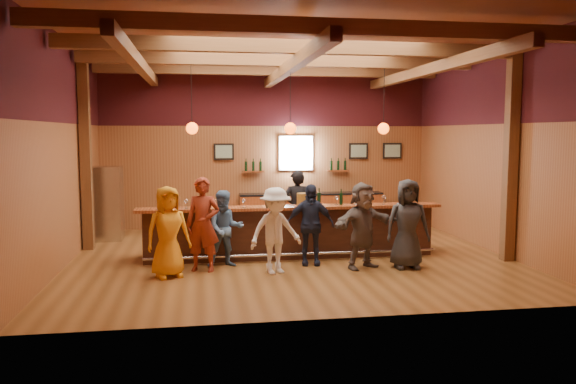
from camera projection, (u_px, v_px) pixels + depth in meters
name	position (u px, v px, depth m)	size (l,w,h in m)	color
room	(290.00, 103.00, 11.56)	(9.04, 9.00, 4.52)	brown
bar_counter	(290.00, 231.00, 11.94)	(6.30, 1.07, 1.11)	black
back_bar_cabinet	(311.00, 210.00, 15.63)	(4.00, 0.52, 0.95)	brown
window	(296.00, 153.00, 15.63)	(0.95, 0.09, 0.95)	silver
framed_pictures	(326.00, 151.00, 15.75)	(5.35, 0.05, 0.45)	black
wine_shelves	(296.00, 169.00, 15.61)	(3.00, 0.18, 0.30)	brown
pendant_lights	(290.00, 128.00, 11.56)	(4.24, 0.24, 1.37)	black
stainless_fridge	(107.00, 203.00, 13.67)	(0.70, 0.70, 1.80)	silver
customer_orange	(168.00, 232.00, 10.12)	(0.81, 0.53, 1.66)	orange
customer_redvest	(203.00, 224.00, 10.56)	(0.65, 0.43, 1.78)	maroon
customer_denim	(225.00, 229.00, 10.91)	(0.73, 0.57, 1.50)	#4D719A
customer_white	(275.00, 231.00, 10.37)	(1.04, 0.60, 1.61)	silver
customer_navy	(310.00, 225.00, 11.07)	(0.94, 0.39, 1.61)	#1B2136
customer_brown	(363.00, 225.00, 10.79)	(1.55, 0.49, 1.67)	#594E47
customer_dark	(408.00, 224.00, 10.80)	(0.84, 0.55, 1.73)	#292A2C
bartender	(297.00, 208.00, 12.94)	(0.64, 0.42, 1.75)	black
ice_bucket	(302.00, 199.00, 11.71)	(0.23, 0.23, 0.25)	olive
bottle_a	(319.00, 198.00, 11.69)	(0.08, 0.08, 0.36)	black
bottle_b	(341.00, 198.00, 11.77)	(0.07, 0.07, 0.33)	black
glass_a	(158.00, 202.00, 11.06)	(0.09, 0.09, 0.20)	silver
glass_b	(186.00, 202.00, 11.16)	(0.09, 0.09, 0.19)	silver
glass_c	(216.00, 202.00, 11.27)	(0.08, 0.08, 0.17)	silver
glass_d	(244.00, 201.00, 11.28)	(0.08, 0.08, 0.18)	silver
glass_e	(273.00, 200.00, 11.45)	(0.09, 0.09, 0.20)	silver
glass_f	(337.00, 198.00, 11.73)	(0.08, 0.08, 0.19)	silver
glass_g	(355.00, 198.00, 11.75)	(0.09, 0.09, 0.20)	silver
glass_h	(384.00, 198.00, 11.79)	(0.09, 0.09, 0.20)	silver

